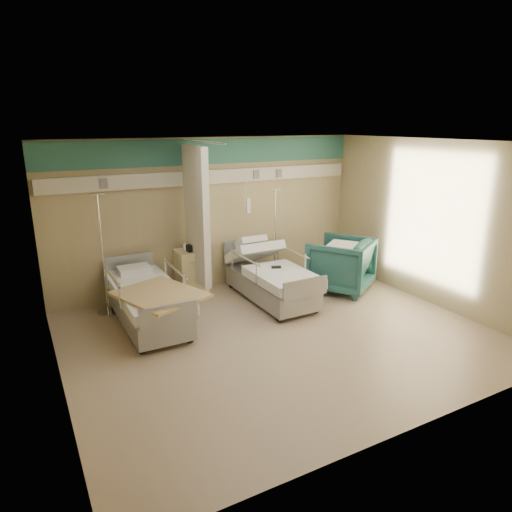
# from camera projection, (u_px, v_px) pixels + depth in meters

# --- Properties ---
(ground) EXTENTS (6.00, 5.00, 0.00)m
(ground) POSITION_uv_depth(u_px,v_px,m) (279.00, 335.00, 6.79)
(ground) COLOR gray
(ground) RESTS_ON ground
(room_walls) EXTENTS (6.04, 5.04, 2.82)m
(room_walls) POSITION_uv_depth(u_px,v_px,m) (270.00, 210.00, 6.47)
(room_walls) COLOR tan
(room_walls) RESTS_ON ground
(bed_right) EXTENTS (1.00, 2.16, 0.63)m
(bed_right) POSITION_uv_depth(u_px,v_px,m) (271.00, 283.00, 8.08)
(bed_right) COLOR silver
(bed_right) RESTS_ON ground
(bed_left) EXTENTS (1.00, 2.16, 0.63)m
(bed_left) POSITION_uv_depth(u_px,v_px,m) (148.00, 306.00, 7.08)
(bed_left) COLOR silver
(bed_left) RESTS_ON ground
(bedside_cabinet) EXTENTS (0.50, 0.48, 0.85)m
(bedside_cabinet) POSITION_uv_depth(u_px,v_px,m) (191.00, 273.00, 8.28)
(bedside_cabinet) COLOR beige
(bedside_cabinet) RESTS_ON ground
(visitor_armchair) EXTENTS (1.48, 1.49, 0.99)m
(visitor_armchair) POSITION_uv_depth(u_px,v_px,m) (341.00, 265.00, 8.52)
(visitor_armchair) COLOR #20504D
(visitor_armchair) RESTS_ON ground
(waffle_blanket) EXTENTS (0.84, 0.83, 0.07)m
(waffle_blanket) POSITION_uv_depth(u_px,v_px,m) (344.00, 237.00, 8.38)
(waffle_blanket) COLOR white
(waffle_blanket) RESTS_ON visitor_armchair
(iv_stand_right) EXTENTS (0.33, 0.33, 1.86)m
(iv_stand_right) POSITION_uv_depth(u_px,v_px,m) (275.00, 265.00, 8.89)
(iv_stand_right) COLOR silver
(iv_stand_right) RESTS_ON ground
(iv_stand_left) EXTENTS (0.36, 0.36, 2.00)m
(iv_stand_left) POSITION_uv_depth(u_px,v_px,m) (106.00, 290.00, 7.48)
(iv_stand_left) COLOR silver
(iv_stand_left) RESTS_ON ground
(call_remote) EXTENTS (0.18, 0.12, 0.04)m
(call_remote) POSITION_uv_depth(u_px,v_px,m) (276.00, 267.00, 7.87)
(call_remote) COLOR black
(call_remote) RESTS_ON bed_right
(tan_blanket) EXTENTS (1.35, 1.50, 0.04)m
(tan_blanket) POSITION_uv_depth(u_px,v_px,m) (160.00, 294.00, 6.62)
(tan_blanket) COLOR tan
(tan_blanket) RESTS_ON bed_left
(toiletry_bag) EXTENTS (0.24, 0.16, 0.12)m
(toiletry_bag) POSITION_uv_depth(u_px,v_px,m) (193.00, 248.00, 8.09)
(toiletry_bag) COLOR black
(toiletry_bag) RESTS_ON bedside_cabinet
(white_cup) EXTENTS (0.09, 0.09, 0.11)m
(white_cup) POSITION_uv_depth(u_px,v_px,m) (186.00, 247.00, 8.13)
(white_cup) COLOR white
(white_cup) RESTS_ON bedside_cabinet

